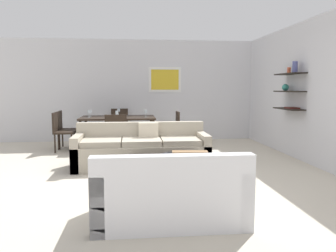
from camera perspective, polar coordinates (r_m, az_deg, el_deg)
ground_plane at (r=5.92m, az=-3.16°, el=-7.49°), size 18.00×18.00×0.00m
back_wall_unit at (r=9.29m, az=-2.40°, el=5.97°), size 8.40×0.09×2.70m
right_wall_shelf_unit at (r=7.15m, az=21.64°, el=5.40°), size 0.34×8.20×2.70m
sofa_beige at (r=6.18m, az=-4.45°, el=-4.14°), size 2.37×0.90×0.78m
loveseat_white at (r=3.70m, az=0.28°, el=-11.30°), size 1.58×0.90×0.78m
coffee_table at (r=5.04m, az=0.13°, el=-7.72°), size 1.18×1.00×0.38m
decorative_bowl at (r=5.02m, az=0.87°, el=-5.07°), size 0.36×0.36×0.08m
dining_table at (r=8.03m, az=-8.39°, el=1.06°), size 1.72×1.03×0.75m
dining_chair_left_far at (r=8.43m, az=-16.93°, el=-0.12°), size 0.44×0.44×0.88m
dining_chair_left_near at (r=7.98m, az=-17.56°, el=-0.50°), size 0.44×0.44×0.88m
dining_chair_head at (r=8.97m, az=-8.13°, el=0.46°), size 0.44×0.44×0.88m
dining_chair_right_near at (r=7.87m, az=0.81°, el=-0.29°), size 0.44×0.44×0.88m
dining_chair_foot at (r=7.13m, az=-8.68°, el=-1.05°), size 0.44×0.44×0.88m
wine_glass_head at (r=8.47m, az=-8.28°, el=2.59°), size 0.07×0.07×0.16m
wine_glass_foot at (r=7.56m, az=-8.56°, el=2.12°), size 0.06×0.06×0.17m
wine_glass_right_near at (r=7.89m, az=-3.74°, el=2.39°), size 0.07×0.07×0.17m
wine_glass_left_far at (r=8.20m, az=-12.91°, el=2.31°), size 0.08×0.08×0.15m
wine_glass_left_near at (r=7.95m, az=-13.13°, el=2.27°), size 0.06×0.06×0.17m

